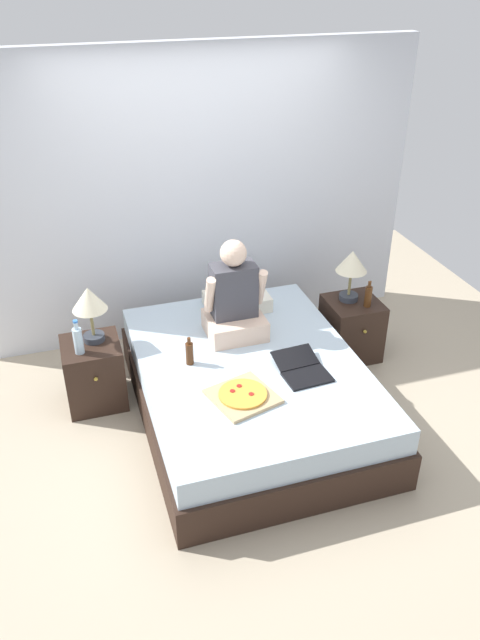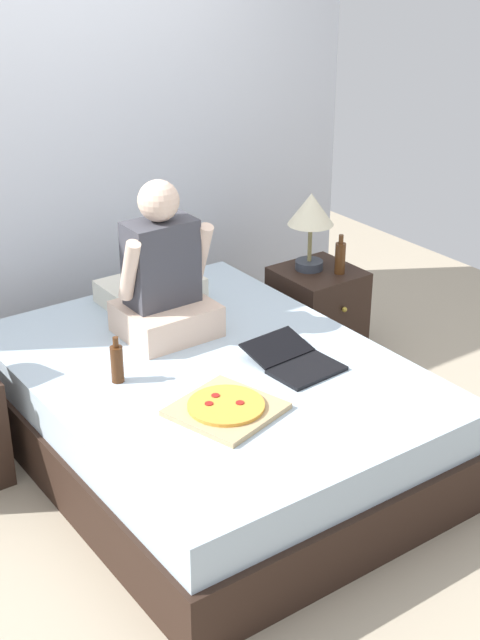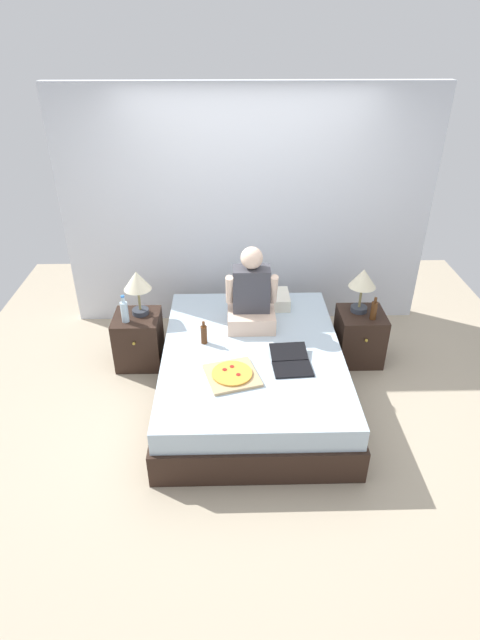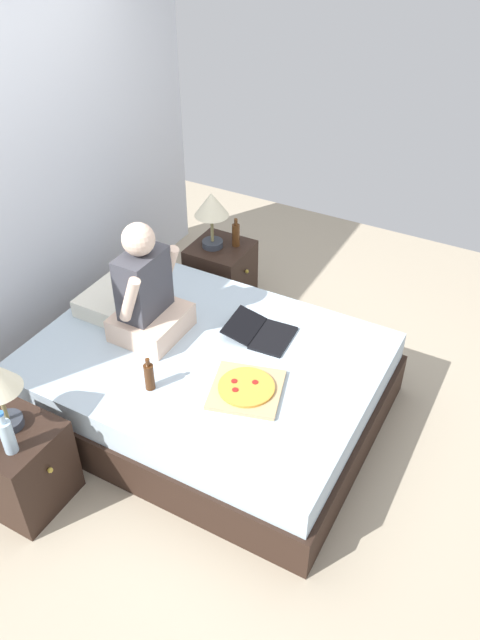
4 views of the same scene
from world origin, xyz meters
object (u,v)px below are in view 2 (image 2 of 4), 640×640
at_px(lamp_on_left_nightstand, 277,281).
at_px(nightstand_right, 455,378).
at_px(person_seated, 336,311).
at_px(laptop, 345,358).
at_px(water_bottle, 261,301).
at_px(pizza_box, 280,353).
at_px(beer_bottle, 461,340).
at_px(bed, 314,375).
at_px(lamp_on_right_nightstand, 459,308).
at_px(nightstand_left, 273,334).

distance_m(lamp_on_left_nightstand, nightstand_right, 2.23).
xyz_separation_m(person_seated, laptop, (0.44, -0.46, -0.27)).
height_order(water_bottle, pizza_box, water_bottle).
bearing_deg(pizza_box, lamp_on_left_nightstand, 134.42).
height_order(beer_bottle, pizza_box, beer_bottle).
bearing_deg(nightstand_right, lamp_on_left_nightstand, 178.66).
height_order(water_bottle, beer_bottle, water_bottle).
bearing_deg(bed, nightstand_right, 28.47).
distance_m(lamp_on_right_nightstand, beer_bottle, 0.29).
xyz_separation_m(lamp_on_right_nightstand, laptop, (-0.69, -0.69, -0.41)).
bearing_deg(water_bottle, laptop, -19.49).
bearing_deg(nightstand_right, bed, -151.53).
xyz_separation_m(lamp_on_left_nightstand, pizza_box, (0.90, -0.92, -0.42)).
height_order(water_bottle, nightstand_right, water_bottle).
bearing_deg(laptop, water_bottle, 160.51).
bearing_deg(lamp_on_left_nightstand, water_bottle, -130.60).
distance_m(lamp_on_right_nightstand, laptop, 1.06).
distance_m(nightstand_right, laptop, 0.98).
xyz_separation_m(nightstand_left, beer_bottle, (2.25, -0.10, 0.38)).
bearing_deg(person_seated, nightstand_right, 8.80).
relative_size(bed, person_seated, 2.71).
bearing_deg(pizza_box, person_seated, 82.54).
bearing_deg(water_bottle, bed, -23.19).
bearing_deg(lamp_on_left_nightstand, pizza_box, -45.58).
xyz_separation_m(lamp_on_left_nightstand, person_seated, (0.99, -0.23, -0.15)).
distance_m(bed, lamp_on_left_nightstand, 1.40).
height_order(bed, pizza_box, pizza_box).
height_order(nightstand_left, beer_bottle, beer_bottle).
xyz_separation_m(lamp_on_left_nightstand, water_bottle, (-0.12, -0.14, -0.22)).
xyz_separation_m(lamp_on_right_nightstand, pizza_box, (-1.21, -0.92, -0.42)).
distance_m(lamp_on_right_nightstand, person_seated, 1.16).
distance_m(bed, nightstand_left, 1.24).
xyz_separation_m(nightstand_right, beer_bottle, (0.07, -0.10, 0.38)).
xyz_separation_m(nightstand_left, laptop, (1.46, -0.64, 0.19)).
relative_size(nightstand_right, laptop, 1.14).
xyz_separation_m(nightstand_left, lamp_on_right_nightstand, (2.15, 0.05, 0.61)).
bearing_deg(nightstand_left, person_seated, -9.85).
bearing_deg(bed, person_seated, 98.62).
height_order(bed, person_seated, person_seated).
distance_m(water_bottle, beer_bottle, 2.33).
xyz_separation_m(bed, person_seated, (-0.06, 0.41, 0.52)).
bearing_deg(water_bottle, pizza_box, -37.33).
bearing_deg(pizza_box, beer_bottle, 30.26).
xyz_separation_m(water_bottle, beer_bottle, (2.33, -0.01, -0.02)).
relative_size(water_bottle, person_seated, 0.35).
xyz_separation_m(water_bottle, laptop, (1.54, -0.55, -0.20)).
bearing_deg(lamp_on_right_nightstand, bed, -148.83).
distance_m(lamp_on_left_nightstand, laptop, 1.63).
bearing_deg(laptop, nightstand_left, 156.50).
bearing_deg(laptop, beer_bottle, 34.32).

